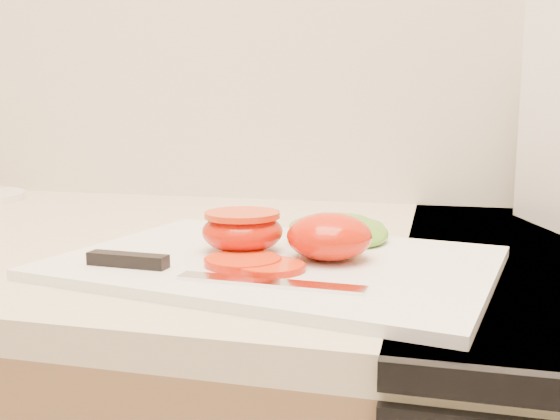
# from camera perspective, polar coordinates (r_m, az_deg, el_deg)

# --- Properties ---
(cutting_board) EXTENTS (0.45, 0.36, 0.01)m
(cutting_board) POSITION_cam_1_polar(r_m,az_deg,el_deg) (0.61, -0.23, -4.80)
(cutting_board) COLOR white
(cutting_board) RESTS_ON counter
(tomato_half_dome) EXTENTS (0.08, 0.08, 0.04)m
(tomato_half_dome) POSITION_cam_1_polar(r_m,az_deg,el_deg) (0.60, 4.53, -2.43)
(tomato_half_dome) COLOR red
(tomato_half_dome) RESTS_ON cutting_board
(tomato_half_cut) EXTENTS (0.08, 0.08, 0.04)m
(tomato_half_cut) POSITION_cam_1_polar(r_m,az_deg,el_deg) (0.63, -3.45, -1.82)
(tomato_half_cut) COLOR red
(tomato_half_cut) RESTS_ON cutting_board
(tomato_slice_0) EXTENTS (0.07, 0.07, 0.01)m
(tomato_slice_0) POSITION_cam_1_polar(r_m,az_deg,el_deg) (0.58, -3.40, -4.69)
(tomato_slice_0) COLOR #D6440F
(tomato_slice_0) RESTS_ON cutting_board
(tomato_slice_1) EXTENTS (0.06, 0.06, 0.01)m
(tomato_slice_1) POSITION_cam_1_polar(r_m,az_deg,el_deg) (0.56, -0.89, -5.21)
(tomato_slice_1) COLOR #D6440F
(tomato_slice_1) RESTS_ON cutting_board
(lettuce_leaf_0) EXTENTS (0.14, 0.14, 0.03)m
(lettuce_leaf_0) POSITION_cam_1_polar(r_m,az_deg,el_deg) (0.67, 5.56, -1.93)
(lettuce_leaf_0) COLOR #649D29
(lettuce_leaf_0) RESTS_ON cutting_board
(knife) EXTENTS (0.26, 0.05, 0.01)m
(knife) POSITION_cam_1_polar(r_m,az_deg,el_deg) (0.56, -9.14, -5.28)
(knife) COLOR silver
(knife) RESTS_ON cutting_board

